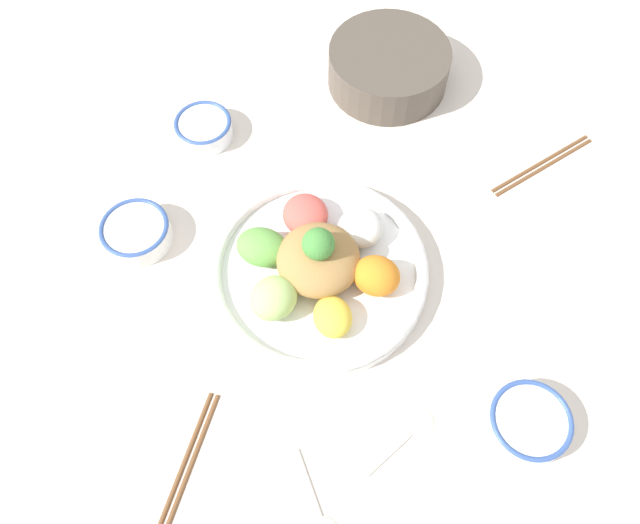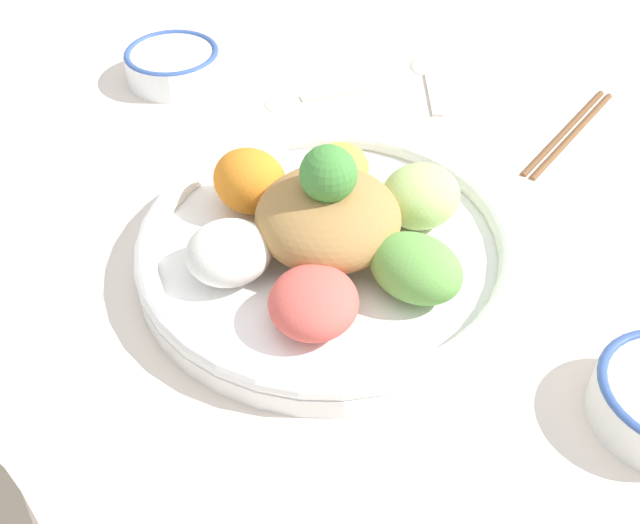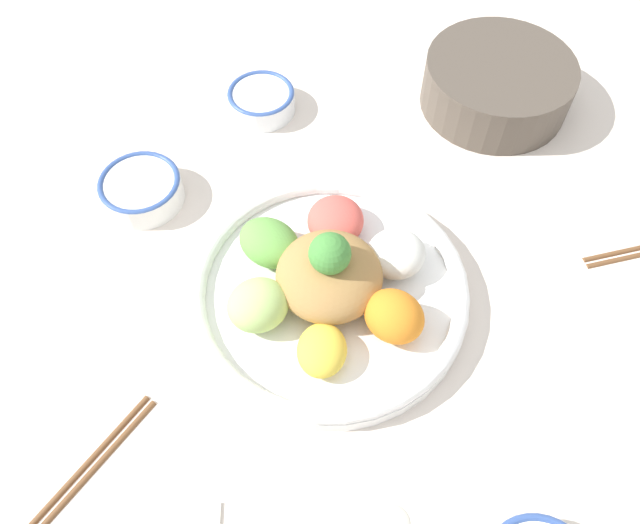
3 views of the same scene
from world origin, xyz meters
TOP-DOWN VIEW (x-y plane):
  - ground_plane at (0.00, 0.00)m, footprint 2.40×2.40m
  - salad_platter at (-0.01, -0.01)m, footprint 0.33×0.33m
  - sauce_bowl_red at (0.29, 0.22)m, footprint 0.11×0.11m
  - chopsticks_pair_near at (0.23, -0.24)m, footprint 0.18×0.12m
  - serving_spoon_main at (0.33, -0.09)m, footprint 0.14×0.05m
  - serving_spoon_extra at (0.26, 0.06)m, footprint 0.08×0.12m

SIDE VIEW (x-z plane):
  - ground_plane at x=0.00m, z-range 0.00..0.00m
  - serving_spoon_main at x=0.33m, z-range 0.00..0.01m
  - serving_spoon_extra at x=0.26m, z-range 0.00..0.01m
  - chopsticks_pair_near at x=0.23m, z-range 0.00..0.01m
  - sauce_bowl_red at x=0.29m, z-range 0.00..0.04m
  - salad_platter at x=-0.01m, z-range -0.03..0.09m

